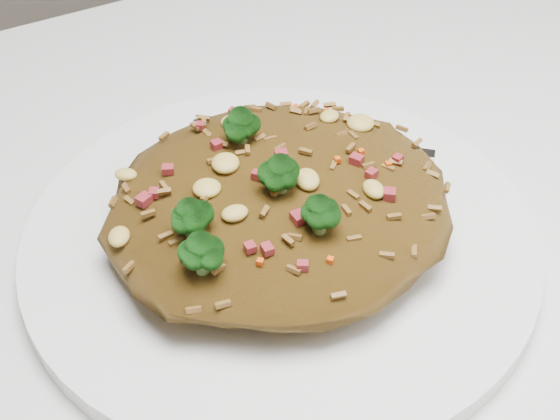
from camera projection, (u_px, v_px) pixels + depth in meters
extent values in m
cube|color=silver|center=(305.00, 355.00, 0.42)|extent=(1.20, 0.80, 0.04)
cylinder|color=brown|center=(499.00, 195.00, 1.10)|extent=(0.06, 0.06, 0.71)
cylinder|color=white|center=(280.00, 238.00, 0.45)|extent=(0.30, 0.30, 0.01)
ellipsoid|color=brown|center=(280.00, 203.00, 0.44)|extent=(0.20, 0.18, 0.04)
ellipsoid|color=#0A3C08|center=(320.00, 212.00, 0.39)|extent=(0.02, 0.02, 0.02)
ellipsoid|color=#0A3C08|center=(190.00, 216.00, 0.39)|extent=(0.02, 0.02, 0.02)
ellipsoid|color=#0A3C08|center=(280.00, 173.00, 0.41)|extent=(0.02, 0.02, 0.02)
ellipsoid|color=#0A3C08|center=(201.00, 251.00, 0.37)|extent=(0.02, 0.02, 0.02)
ellipsoid|color=#0A3C08|center=(241.00, 125.00, 0.44)|extent=(0.02, 0.02, 0.02)
cube|color=silver|center=(382.00, 148.00, 0.50)|extent=(0.08, 0.07, 0.00)
cube|color=silver|center=(237.00, 129.00, 0.52)|extent=(0.04, 0.04, 0.00)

